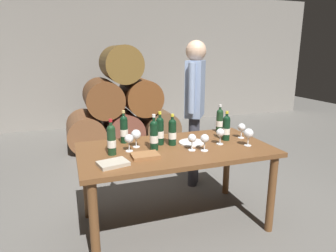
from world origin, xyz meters
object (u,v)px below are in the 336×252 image
object	(u,v)px
wine_bottle_3	(160,130)
wine_glass_2	(220,133)
wine_glass_3	(192,139)
wine_bottle_4	(154,135)
wine_bottle_6	(172,132)
wine_glass_4	(129,139)
dining_table	(175,157)
wine_bottle_1	(111,139)
wine_bottle_2	(124,129)
sommelier_presenting	(195,100)
tasting_notebook	(113,163)
wine_glass_1	(249,134)
wine_glass_6	(242,128)
wine_bottle_5	(226,128)
wine_glass_5	(136,135)
leather_ledger	(145,156)
wine_bottle_0	(220,120)
serving_plate	(192,143)
wine_glass_0	(205,139)

from	to	relation	value
wine_bottle_3	wine_glass_2	xyz separation A→B (m)	(0.53, -0.18, -0.03)
wine_bottle_3	wine_glass_3	bearing A→B (deg)	-50.22
wine_glass_2	wine_bottle_4	bearing A→B (deg)	176.24
wine_bottle_6	wine_glass_4	distance (m)	0.41
dining_table	wine_glass_2	distance (m)	0.47
wine_bottle_1	wine_bottle_2	distance (m)	0.34
dining_table	sommelier_presenting	world-z (taller)	sommelier_presenting
wine_glass_4	tasting_notebook	size ratio (longest dim) A/B	0.69
wine_bottle_2	wine_glass_1	distance (m)	1.14
wine_bottle_3	sommelier_presenting	distance (m)	0.89
wine_bottle_1	wine_glass_6	bearing A→B (deg)	2.96
wine_bottle_5	wine_glass_5	bearing A→B (deg)	175.36
wine_glass_2	leather_ledger	distance (m)	0.76
wine_bottle_0	tasting_notebook	world-z (taller)	wine_bottle_0
wine_glass_3	wine_bottle_4	bearing A→B (deg)	158.99
wine_bottle_6	serving_plate	bearing A→B (deg)	-4.76
wine_bottle_5	wine_glass_4	xyz separation A→B (m)	(-0.95, -0.02, -0.02)
wine_bottle_5	wine_glass_4	distance (m)	0.95
wine_bottle_4	sommelier_presenting	world-z (taller)	sommelier_presenting
wine_bottle_3	tasting_notebook	bearing A→B (deg)	-142.76
wine_glass_0	leather_ledger	size ratio (longest dim) A/B	0.68
wine_glass_4	wine_glass_5	bearing A→B (deg)	48.26
wine_bottle_5	wine_glass_1	bearing A→B (deg)	-65.79
wine_bottle_3	wine_glass_1	xyz separation A→B (m)	(0.74, -0.30, -0.02)
wine_bottle_1	wine_glass_6	xyz separation A→B (m)	(1.28, 0.07, -0.03)
wine_glass_5	wine_bottle_1	bearing A→B (deg)	-151.63
wine_bottle_4	serving_plate	world-z (taller)	wine_bottle_4
wine_bottle_1	wine_bottle_5	size ratio (longest dim) A/B	1.07
wine_bottle_1	wine_bottle_0	bearing A→B (deg)	16.11
wine_glass_1	wine_bottle_3	bearing A→B (deg)	158.17
sommelier_presenting	wine_bottle_5	bearing A→B (deg)	-88.22
serving_plate	dining_table	bearing A→B (deg)	-161.06
wine_bottle_4	wine_bottle_5	distance (m)	0.74
wine_bottle_3	wine_glass_6	bearing A→B (deg)	-4.55
sommelier_presenting	tasting_notebook	bearing A→B (deg)	-138.27
tasting_notebook	wine_glass_4	bearing A→B (deg)	43.69
wine_glass_4	leather_ledger	xyz separation A→B (m)	(0.09, -0.19, -0.09)
dining_table	wine_bottle_5	size ratio (longest dim) A/B	5.98
serving_plate	sommelier_presenting	world-z (taller)	sommelier_presenting
wine_bottle_0	tasting_notebook	distance (m)	1.36
wine_glass_3	wine_glass_6	world-z (taller)	wine_glass_6
wine_bottle_2	wine_glass_2	size ratio (longest dim) A/B	2.05
wine_bottle_4	wine_bottle_1	bearing A→B (deg)	179.50
wine_bottle_0	wine_bottle_5	distance (m)	0.30
wine_bottle_2	wine_glass_4	xyz separation A→B (m)	(-0.01, -0.26, -0.03)
wine_bottle_5	wine_bottle_3	bearing A→B (deg)	173.32
wine_bottle_0	wine_glass_1	distance (m)	0.51
dining_table	wine_bottle_0	distance (m)	0.75
wine_bottle_4	sommelier_presenting	bearing A→B (deg)	46.45
wine_glass_1	tasting_notebook	world-z (taller)	wine_glass_1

